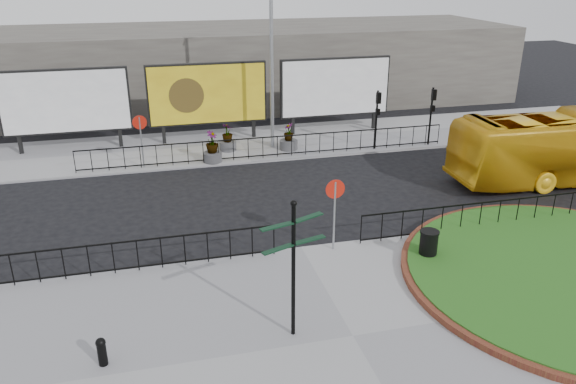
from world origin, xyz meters
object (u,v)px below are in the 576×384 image
object	(u,v)px
billboard_mid	(208,94)
bollard	(102,350)
bus	(576,147)
planter_c	(289,140)
fingerpost_sign	(293,256)
litter_bin	(428,245)
lamp_post	(272,54)
planter_a	(212,150)
planter_b	(228,140)

from	to	relation	value
billboard_mid	bollard	distance (m)	18.27
bus	planter_c	world-z (taller)	bus
billboard_mid	fingerpost_sign	size ratio (longest dim) A/B	1.66
bollard	bus	xyz separation A→B (m)	(19.49, 7.99, 1.02)
bus	litter_bin	bearing A→B (deg)	120.52
billboard_mid	bus	world-z (taller)	billboard_mid
bollard	planter_c	distance (m)	17.13
planter_c	litter_bin	bearing A→B (deg)	-82.98
lamp_post	planter_a	distance (m)	5.50
bollard	planter_c	xyz separation A→B (m)	(8.34, 14.96, 0.08)
fingerpost_sign	litter_bin	xyz separation A→B (m)	(5.17, 2.71, -1.75)
lamp_post	planter_a	bearing A→B (deg)	-154.14
lamp_post	bollard	distance (m)	17.88
billboard_mid	litter_bin	world-z (taller)	billboard_mid
bus	planter_b	world-z (taller)	bus
planter_a	bollard	bearing A→B (deg)	-107.27
bollard	bus	bearing A→B (deg)	22.30
bus	planter_c	size ratio (longest dim) A/B	8.13
planter_a	planter_c	size ratio (longest dim) A/B	1.11
billboard_mid	planter_b	xyz separation A→B (m)	(0.67, -1.97, -1.95)
bollard	planter_c	bearing A→B (deg)	60.86
litter_bin	billboard_mid	bearing A→B (deg)	109.38
planter_a	lamp_post	bearing A→B (deg)	25.86
litter_bin	planter_a	size ratio (longest dim) A/B	0.67
bollard	litter_bin	bearing A→B (deg)	15.66
fingerpost_sign	planter_a	distance (m)	14.03
litter_bin	planter_b	bearing A→B (deg)	109.46
billboard_mid	bollard	xyz separation A→B (m)	(-4.64, -17.55, -2.07)
bollard	litter_bin	xyz separation A→B (m)	(9.84, 2.76, 0.11)
bus	planter_c	bearing A→B (deg)	60.02
bus	planter_c	distance (m)	13.18
billboard_mid	bollard	world-z (taller)	billboard_mid
planter_b	lamp_post	bearing A→B (deg)	0.00
lamp_post	bollard	size ratio (longest dim) A/B	12.45
planter_b	fingerpost_sign	bearing A→B (deg)	-92.35
litter_bin	bus	world-z (taller)	bus
lamp_post	litter_bin	distance (m)	13.67
lamp_post	bus	world-z (taller)	lamp_post
fingerpost_sign	planter_b	size ratio (longest dim) A/B	2.70
bus	planter_a	world-z (taller)	bus
planter_b	billboard_mid	bearing A→B (deg)	108.86
fingerpost_sign	bus	xyz separation A→B (m)	(14.81, 7.94, -0.83)
bus	lamp_post	bearing A→B (deg)	59.38
billboard_mid	lamp_post	size ratio (longest dim) A/B	0.67
fingerpost_sign	bus	size ratio (longest dim) A/B	0.34
billboard_mid	bus	size ratio (longest dim) A/B	0.56
litter_bin	bus	distance (m)	11.01
fingerpost_sign	planter_c	xyz separation A→B (m)	(3.66, 14.91, -1.77)
lamp_post	billboard_mid	bearing A→B (deg)	146.75
billboard_mid	litter_bin	size ratio (longest dim) A/B	6.12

